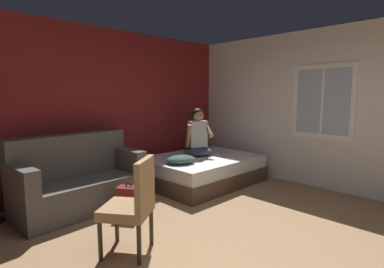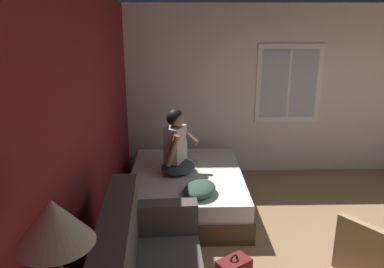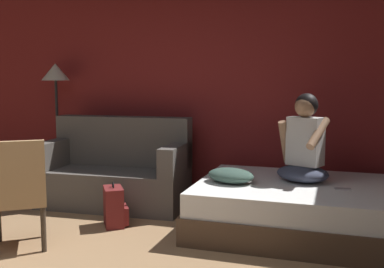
% 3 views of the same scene
% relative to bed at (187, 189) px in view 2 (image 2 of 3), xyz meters
% --- Properties ---
extents(wall_back_accent, '(10.75, 0.16, 2.70)m').
position_rel_bed_xyz_m(wall_back_accent, '(-1.67, 1.02, 1.11)').
color(wall_back_accent, maroon).
rests_on(wall_back_accent, ground).
extents(wall_side_with_window, '(0.19, 7.36, 2.70)m').
position_rel_bed_xyz_m(wall_side_with_window, '(1.29, -2.04, 1.12)').
color(wall_side_with_window, silver).
rests_on(wall_side_with_window, ground).
extents(bed, '(2.00, 1.54, 0.48)m').
position_rel_bed_xyz_m(bed, '(0.00, 0.00, 0.00)').
color(bed, '#4C3828').
rests_on(bed, ground).
extents(person_seated, '(0.65, 0.61, 0.88)m').
position_rel_bed_xyz_m(person_seated, '(0.03, 0.13, 0.60)').
color(person_seated, '#383D51').
rests_on(person_seated, bed).
extents(throw_pillow, '(0.57, 0.50, 0.14)m').
position_rel_bed_xyz_m(throw_pillow, '(-0.65, -0.15, 0.31)').
color(throw_pillow, '#385147').
rests_on(throw_pillow, bed).
extents(cell_phone, '(0.15, 0.09, 0.01)m').
position_rel_bed_xyz_m(cell_phone, '(0.40, -0.13, 0.25)').
color(cell_phone, '#B7B7BC').
rests_on(cell_phone, bed).
extents(floor_lamp, '(0.36, 0.36, 1.70)m').
position_rel_bed_xyz_m(floor_lamp, '(-3.16, 0.63, 1.19)').
color(floor_lamp, black).
rests_on(floor_lamp, ground).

